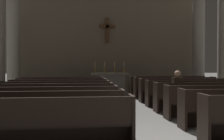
{
  "coord_description": "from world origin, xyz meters",
  "views": [
    {
      "loc": [
        -1.63,
        -5.06,
        1.53
      ],
      "look_at": [
        0.0,
        9.69,
        1.2
      ],
      "focal_mm": 44.21,
      "sensor_mm": 36.0,
      "label": 1
    }
  ],
  "objects_px": {
    "column_left_fourth": "(13,39)",
    "candlestick_inner_right": "(115,69)",
    "pew_left_row_8": "(63,86)",
    "pew_right_row_4": "(211,96)",
    "pew_left_row_7": "(61,89)",
    "candlestick_inner_left": "(104,69)",
    "pew_left_row_5": "(56,94)",
    "pew_right_row_5": "(196,93)",
    "altar": "(109,81)",
    "candlestick_outer_right": "(124,69)",
    "column_right_fourth": "(198,41)",
    "pew_right_row_8": "(167,85)",
    "candlestick_outer_left": "(95,69)",
    "pew_left_row_1": "(32,123)",
    "lone_worshipper": "(177,90)",
    "pew_left_row_3": "(48,104)",
    "pew_right_row_7": "(175,87)",
    "pew_left_row_2": "(41,112)",
    "pew_left_row_6": "(59,91)",
    "pew_right_row_6": "(184,90)",
    "pew_left_row_4": "(52,99)"
  },
  "relations": [
    {
      "from": "pew_left_row_2",
      "to": "candlestick_inner_right",
      "type": "distance_m",
      "value": 10.35
    },
    {
      "from": "altar",
      "to": "candlestick_outer_right",
      "type": "distance_m",
      "value": 1.09
    },
    {
      "from": "pew_left_row_4",
      "to": "pew_left_row_8",
      "type": "xyz_separation_m",
      "value": [
        0.0,
        4.6,
        0.0
      ]
    },
    {
      "from": "pew_right_row_8",
      "to": "candlestick_inner_right",
      "type": "relative_size",
      "value": 5.66
    },
    {
      "from": "pew_left_row_8",
      "to": "candlestick_outer_left",
      "type": "bearing_deg",
      "value": 61.2
    },
    {
      "from": "pew_left_row_5",
      "to": "pew_right_row_8",
      "type": "relative_size",
      "value": 1.0
    },
    {
      "from": "column_left_fourth",
      "to": "pew_left_row_8",
      "type": "bearing_deg",
      "value": -46.51
    },
    {
      "from": "column_right_fourth",
      "to": "candlestick_inner_right",
      "type": "relative_size",
      "value": 9.36
    },
    {
      "from": "pew_left_row_7",
      "to": "column_left_fourth",
      "type": "relative_size",
      "value": 0.61
    },
    {
      "from": "pew_right_row_8",
      "to": "lone_worshipper",
      "type": "height_order",
      "value": "lone_worshipper"
    },
    {
      "from": "pew_right_row_4",
      "to": "column_left_fourth",
      "type": "height_order",
      "value": "column_left_fourth"
    },
    {
      "from": "pew_left_row_1",
      "to": "pew_left_row_7",
      "type": "xyz_separation_m",
      "value": [
        0.0,
        6.9,
        0.0
      ]
    },
    {
      "from": "pew_right_row_5",
      "to": "candlestick_inner_left",
      "type": "xyz_separation_m",
      "value": [
        -2.82,
        6.48,
        0.74
      ]
    },
    {
      "from": "pew_left_row_6",
      "to": "pew_left_row_7",
      "type": "height_order",
      "value": "same"
    },
    {
      "from": "pew_left_row_2",
      "to": "altar",
      "type": "height_order",
      "value": "altar"
    },
    {
      "from": "candlestick_inner_right",
      "to": "pew_right_row_5",
      "type": "bearing_deg",
      "value": -71.12
    },
    {
      "from": "pew_left_row_6",
      "to": "lone_worshipper",
      "type": "bearing_deg",
      "value": -30.03
    },
    {
      "from": "pew_left_row_8",
      "to": "candlestick_outer_left",
      "type": "relative_size",
      "value": 5.66
    },
    {
      "from": "pew_right_row_8",
      "to": "candlestick_outer_left",
      "type": "height_order",
      "value": "candlestick_outer_left"
    },
    {
      "from": "pew_left_row_7",
      "to": "column_right_fourth",
      "type": "xyz_separation_m",
      "value": [
        8.0,
        4.27,
        2.48
      ]
    },
    {
      "from": "lone_worshipper",
      "to": "pew_left_row_3",
      "type": "bearing_deg",
      "value": -163.1
    },
    {
      "from": "pew_left_row_7",
      "to": "candlestick_outer_left",
      "type": "xyz_separation_m",
      "value": [
        1.67,
        4.18,
        0.74
      ]
    },
    {
      "from": "pew_right_row_8",
      "to": "candlestick_inner_right",
      "type": "height_order",
      "value": "candlestick_inner_right"
    },
    {
      "from": "pew_left_row_6",
      "to": "pew_right_row_5",
      "type": "xyz_separation_m",
      "value": [
        5.03,
        -1.15,
        0.0
      ]
    },
    {
      "from": "column_right_fourth",
      "to": "candlestick_outer_right",
      "type": "relative_size",
      "value": 9.36
    },
    {
      "from": "pew_left_row_1",
      "to": "pew_right_row_4",
      "type": "height_order",
      "value": "same"
    },
    {
      "from": "candlestick_outer_right",
      "to": "column_left_fourth",
      "type": "bearing_deg",
      "value": 179.15
    },
    {
      "from": "candlestick_inner_left",
      "to": "pew_right_row_8",
      "type": "bearing_deg",
      "value": -47.1
    },
    {
      "from": "pew_left_row_1",
      "to": "pew_right_row_8",
      "type": "bearing_deg",
      "value": 57.98
    },
    {
      "from": "pew_right_row_8",
      "to": "column_left_fourth",
      "type": "distance_m",
      "value": 8.93
    },
    {
      "from": "column_left_fourth",
      "to": "candlestick_inner_right",
      "type": "bearing_deg",
      "value": -0.93
    },
    {
      "from": "pew_left_row_5",
      "to": "pew_right_row_5",
      "type": "xyz_separation_m",
      "value": [
        5.03,
        0.0,
        0.0
      ]
    },
    {
      "from": "pew_left_row_8",
      "to": "candlestick_inner_left",
      "type": "bearing_deg",
      "value": 53.83
    },
    {
      "from": "pew_left_row_8",
      "to": "column_left_fourth",
      "type": "xyz_separation_m",
      "value": [
        -2.96,
        3.12,
        2.48
      ]
    },
    {
      "from": "pew_left_row_2",
      "to": "pew_right_row_5",
      "type": "height_order",
      "value": "same"
    },
    {
      "from": "candlestick_outer_left",
      "to": "candlestick_outer_right",
      "type": "height_order",
      "value": "same"
    },
    {
      "from": "pew_right_row_4",
      "to": "column_right_fourth",
      "type": "xyz_separation_m",
      "value": [
        2.96,
        7.72,
        2.48
      ]
    },
    {
      "from": "pew_right_row_4",
      "to": "pew_right_row_8",
      "type": "xyz_separation_m",
      "value": [
        0.0,
        4.6,
        0.0
      ]
    },
    {
      "from": "pew_left_row_8",
      "to": "pew_right_row_4",
      "type": "bearing_deg",
      "value": -42.42
    },
    {
      "from": "pew_left_row_8",
      "to": "pew_right_row_6",
      "type": "relative_size",
      "value": 1.0
    },
    {
      "from": "pew_left_row_7",
      "to": "candlestick_inner_left",
      "type": "xyz_separation_m",
      "value": [
        2.22,
        4.18,
        0.74
      ]
    },
    {
      "from": "pew_right_row_4",
      "to": "candlestick_outer_left",
      "type": "height_order",
      "value": "candlestick_outer_left"
    },
    {
      "from": "pew_left_row_6",
      "to": "column_left_fourth",
      "type": "distance_m",
      "value": 6.66
    },
    {
      "from": "pew_left_row_1",
      "to": "pew_left_row_2",
      "type": "bearing_deg",
      "value": 90.0
    },
    {
      "from": "pew_left_row_2",
      "to": "pew_right_row_4",
      "type": "bearing_deg",
      "value": 24.56
    },
    {
      "from": "altar",
      "to": "lone_worshipper",
      "type": "relative_size",
      "value": 1.67
    },
    {
      "from": "pew_left_row_4",
      "to": "candlestick_outer_left",
      "type": "distance_m",
      "value": 7.84
    },
    {
      "from": "pew_left_row_2",
      "to": "pew_left_row_5",
      "type": "relative_size",
      "value": 1.0
    },
    {
      "from": "pew_right_row_7",
      "to": "lone_worshipper",
      "type": "height_order",
      "value": "lone_worshipper"
    },
    {
      "from": "pew_right_row_6",
      "to": "pew_left_row_4",
      "type": "bearing_deg",
      "value": -155.44
    }
  ]
}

